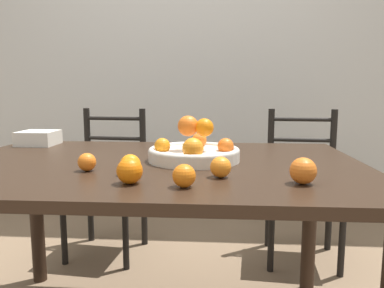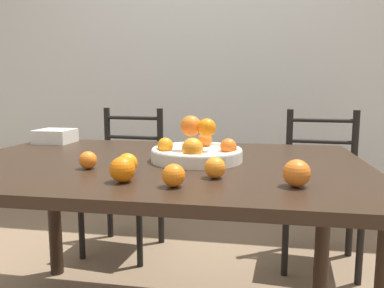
{
  "view_description": "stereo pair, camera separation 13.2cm",
  "coord_description": "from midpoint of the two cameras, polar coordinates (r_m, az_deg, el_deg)",
  "views": [
    {
      "loc": [
        0.25,
        -1.39,
        1.02
      ],
      "look_at": [
        0.15,
        -0.08,
        0.83
      ],
      "focal_mm": 35.0,
      "sensor_mm": 36.0,
      "label": 1
    },
    {
      "loc": [
        0.38,
        -1.37,
        1.02
      ],
      "look_at": [
        0.15,
        -0.08,
        0.83
      ],
      "focal_mm": 35.0,
      "sensor_mm": 36.0,
      "label": 2
    }
  ],
  "objects": [
    {
      "name": "orange_loose_5",
      "position": [
        1.11,
        -7.21,
        -3.9
      ],
      "size": [
        0.08,
        0.08,
        0.08
      ],
      "color": "orange",
      "rests_on": "dining_table"
    },
    {
      "name": "orange_loose_0",
      "position": [
        1.22,
        -6.79,
        -2.99
      ],
      "size": [
        0.07,
        0.07,
        0.07
      ],
      "color": "orange",
      "rests_on": "dining_table"
    },
    {
      "name": "dining_table",
      "position": [
        1.46,
        -2.85,
        -6.04
      ],
      "size": [
        1.58,
        1.06,
        0.75
      ],
      "color": "black",
      "rests_on": "ground_plane"
    },
    {
      "name": "chair_right",
      "position": [
        2.34,
        20.62,
        -6.51
      ],
      "size": [
        0.45,
        0.44,
        0.9
      ],
      "rotation": [
        0.0,
        0.0,
        -0.09
      ],
      "color": "black",
      "rests_on": "ground_plane"
    },
    {
      "name": "chair_left",
      "position": [
        2.42,
        -8.63,
        -5.59
      ],
      "size": [
        0.46,
        0.44,
        0.9
      ],
      "rotation": [
        0.0,
        0.0,
        -0.1
      ],
      "color": "black",
      "rests_on": "ground_plane"
    },
    {
      "name": "fruit_bowl",
      "position": [
        1.43,
        3.39,
        -1.02
      ],
      "size": [
        0.35,
        0.35,
        0.17
      ],
      "color": "silver",
      "rests_on": "dining_table"
    },
    {
      "name": "orange_loose_1",
      "position": [
        1.11,
        19.01,
        -4.27
      ],
      "size": [
        0.08,
        0.08,
        0.08
      ],
      "color": "orange",
      "rests_on": "dining_table"
    },
    {
      "name": "book_stack",
      "position": [
        2.02,
        -18.4,
        1.13
      ],
      "size": [
        0.17,
        0.17,
        0.07
      ],
      "color": "silver",
      "rests_on": "dining_table"
    },
    {
      "name": "orange_loose_4",
      "position": [
        1.32,
        -12.83,
        -2.43
      ],
      "size": [
        0.06,
        0.06,
        0.06
      ],
      "color": "orange",
      "rests_on": "dining_table"
    },
    {
      "name": "orange_loose_3",
      "position": [
        1.16,
        6.81,
        -3.63
      ],
      "size": [
        0.07,
        0.07,
        0.07
      ],
      "color": "orange",
      "rests_on": "dining_table"
    },
    {
      "name": "wall_back",
      "position": [
        3.0,
        3.93,
        13.55
      ],
      "size": [
        8.0,
        0.06,
        2.6
      ],
      "color": "beige",
      "rests_on": "ground_plane"
    },
    {
      "name": "orange_loose_2",
      "position": [
        1.05,
        0.8,
        -4.85
      ],
      "size": [
        0.07,
        0.07,
        0.07
      ],
      "color": "orange",
      "rests_on": "dining_table"
    }
  ]
}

